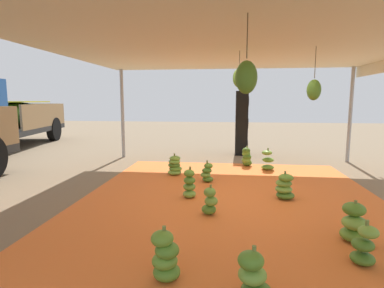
% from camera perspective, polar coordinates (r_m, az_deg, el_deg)
% --- Properties ---
extents(ground_plane, '(40.00, 40.00, 0.00)m').
position_cam_1_polar(ground_plane, '(6.37, -21.22, -8.39)').
color(ground_plane, '#7F6B51').
extents(tarp_orange, '(6.30, 5.29, 0.01)m').
position_cam_1_polar(tarp_orange, '(5.64, 7.21, -9.94)').
color(tarp_orange, orange).
rests_on(tarp_orange, ground).
extents(tent_canopy, '(8.00, 7.00, 2.72)m').
position_cam_1_polar(tent_canopy, '(5.44, 8.76, 17.38)').
color(tent_canopy, '#9EA0A5').
rests_on(tent_canopy, ground).
extents(banana_bunch_0, '(0.44, 0.44, 0.55)m').
position_cam_1_polar(banana_bunch_0, '(8.04, 13.71, -3.03)').
color(banana_bunch_0, '#60932D').
rests_on(banana_bunch_0, tarp_orange).
extents(banana_bunch_1, '(0.31, 0.32, 0.47)m').
position_cam_1_polar(banana_bunch_1, '(4.81, 3.30, -10.57)').
color(banana_bunch_1, '#518428').
rests_on(banana_bunch_1, tarp_orange).
extents(banana_bunch_2, '(0.45, 0.43, 0.50)m').
position_cam_1_polar(banana_bunch_2, '(7.30, -3.19, -4.03)').
color(banana_bunch_2, '#75A83D').
rests_on(banana_bunch_2, tarp_orange).
extents(banana_bunch_3, '(0.39, 0.37, 0.54)m').
position_cam_1_polar(banana_bunch_3, '(8.35, 9.98, -2.43)').
color(banana_bunch_3, '#477523').
rests_on(banana_bunch_3, tarp_orange).
extents(banana_bunch_4, '(0.30, 0.33, 0.46)m').
position_cam_1_polar(banana_bunch_4, '(6.67, 2.80, -5.38)').
color(banana_bunch_4, '#477523').
rests_on(banana_bunch_4, tarp_orange).
extents(banana_bunch_5, '(0.40, 0.40, 0.51)m').
position_cam_1_polar(banana_bunch_5, '(2.95, 11.22, -22.91)').
color(banana_bunch_5, '#477523').
rests_on(banana_bunch_5, tarp_orange).
extents(banana_bunch_6, '(0.44, 0.41, 0.52)m').
position_cam_1_polar(banana_bunch_6, '(4.42, 27.62, -12.86)').
color(banana_bunch_6, '#60932D').
rests_on(banana_bunch_6, tarp_orange).
extents(banana_bunch_7, '(0.35, 0.35, 0.49)m').
position_cam_1_polar(banana_bunch_7, '(3.89, 29.06, -16.14)').
color(banana_bunch_7, '#477523').
rests_on(banana_bunch_7, tarp_orange).
extents(banana_bunch_8, '(0.36, 0.37, 0.54)m').
position_cam_1_polar(banana_bunch_8, '(3.19, -4.91, -19.99)').
color(banana_bunch_8, '#518428').
rests_on(banana_bunch_8, tarp_orange).
extents(banana_bunch_9, '(0.43, 0.45, 0.50)m').
position_cam_1_polar(banana_bunch_9, '(5.77, 16.64, -7.61)').
color(banana_bunch_9, '#477523').
rests_on(banana_bunch_9, tarp_orange).
extents(banana_bunch_10, '(0.33, 0.31, 0.56)m').
position_cam_1_polar(banana_bunch_10, '(5.59, -0.49, -7.47)').
color(banana_bunch_10, '#75A83D').
rests_on(banana_bunch_10, tarp_orange).
extents(speaker_stack, '(0.59, 0.40, 2.03)m').
position_cam_1_polar(speaker_stack, '(10.13, 9.10, 3.81)').
color(speaker_stack, black).
rests_on(speaker_stack, ground).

